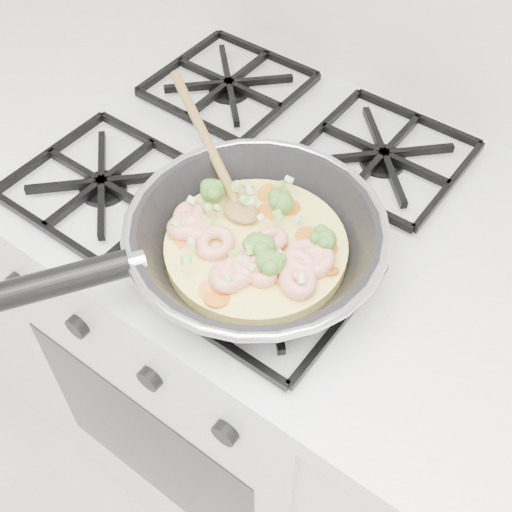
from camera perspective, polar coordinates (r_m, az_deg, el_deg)
The scene contains 2 objects.
stove at distance 1.34m, azimuth -0.69°, elevation -6.93°, with size 0.60×0.60×0.92m.
skillet at distance 0.82m, azimuth -0.35°, elevation 1.24°, with size 0.43×0.46×0.10m.
Camera 1 is at (0.45, 1.13, 1.58)m, focal length 45.88 mm.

